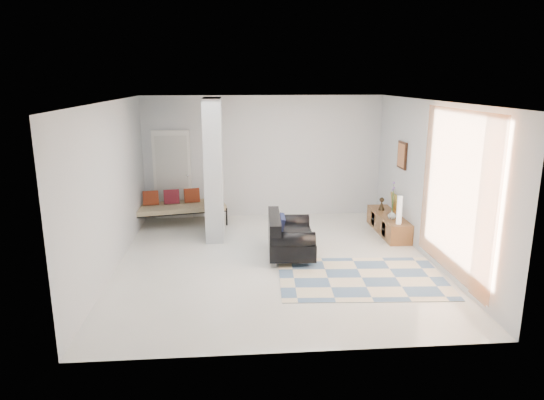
{
  "coord_description": "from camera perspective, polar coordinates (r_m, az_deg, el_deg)",
  "views": [
    {
      "loc": [
        -0.73,
        -8.1,
        3.15
      ],
      "look_at": [
        -0.0,
        0.6,
        0.97
      ],
      "focal_mm": 32.0,
      "sensor_mm": 36.0,
      "label": 1
    }
  ],
  "objects": [
    {
      "name": "daybed",
      "position": [
        10.98,
        -10.88,
        -0.68
      ],
      "size": [
        2.09,
        1.19,
        0.77
      ],
      "rotation": [
        0.0,
        0.0,
        0.19
      ],
      "color": "black",
      "rests_on": "floor"
    },
    {
      "name": "loveseat",
      "position": [
        8.86,
        1.87,
        -4.29
      ],
      "size": [
        0.88,
        1.42,
        0.76
      ],
      "rotation": [
        0.0,
        0.0,
        -0.06
      ],
      "color": "silver",
      "rests_on": "floor"
    },
    {
      "name": "wall_right",
      "position": [
        8.99,
        18.13,
        2.1
      ],
      "size": [
        0.0,
        6.0,
        6.0
      ],
      "primitive_type": "plane",
      "rotation": [
        1.57,
        0.0,
        -1.57
      ],
      "color": "silver",
      "rests_on": "ground"
    },
    {
      "name": "floor",
      "position": [
        8.72,
        0.36,
        -7.15
      ],
      "size": [
        6.0,
        6.0,
        0.0
      ],
      "primitive_type": "plane",
      "color": "silver",
      "rests_on": "ground"
    },
    {
      "name": "ceiling",
      "position": [
        8.14,
        0.39,
        11.56
      ],
      "size": [
        6.0,
        6.0,
        0.0
      ],
      "primitive_type": "plane",
      "rotation": [
        3.14,
        0.0,
        0.0
      ],
      "color": "white",
      "rests_on": "wall_back"
    },
    {
      "name": "wall_back",
      "position": [
        11.26,
        -1.0,
        5.09
      ],
      "size": [
        6.0,
        0.0,
        6.0
      ],
      "primitive_type": "plane",
      "rotation": [
        1.57,
        0.0,
        0.0
      ],
      "color": "silver",
      "rests_on": "ground"
    },
    {
      "name": "wall_left",
      "position": [
        8.53,
        -18.37,
        1.46
      ],
      "size": [
        0.0,
        6.0,
        6.0
      ],
      "primitive_type": "plane",
      "rotation": [
        1.57,
        0.0,
        1.57
      ],
      "color": "silver",
      "rests_on": "ground"
    },
    {
      "name": "vase",
      "position": [
        10.08,
        13.92,
        -1.7
      ],
      "size": [
        0.17,
        0.17,
        0.18
      ],
      "primitive_type": "imported",
      "rotation": [
        0.0,
        0.0,
        0.03
      ],
      "color": "silver",
      "rests_on": "media_console"
    },
    {
      "name": "wall_art",
      "position": [
        10.23,
        15.06,
        5.11
      ],
      "size": [
        0.04,
        0.45,
        0.55
      ],
      "primitive_type": "cube",
      "color": "#32190D",
      "rests_on": "wall_right"
    },
    {
      "name": "bronze_figurine",
      "position": [
        10.71,
        12.77,
        -0.45
      ],
      "size": [
        0.15,
        0.15,
        0.28
      ],
      "primitive_type": null,
      "rotation": [
        0.0,
        0.0,
        -0.1
      ],
      "color": "black",
      "rests_on": "media_console"
    },
    {
      "name": "hallway_door",
      "position": [
        11.34,
        -11.64,
        2.92
      ],
      "size": [
        0.85,
        0.06,
        2.04
      ],
      "primitive_type": "cube",
      "color": "white",
      "rests_on": "floor"
    },
    {
      "name": "area_rug",
      "position": [
        8.12,
        10.5,
        -8.99
      ],
      "size": [
        2.78,
        1.95,
        0.01
      ],
      "primitive_type": "cube",
      "rotation": [
        0.0,
        0.0,
        -0.06
      ],
      "color": "beige",
      "rests_on": "floor"
    },
    {
      "name": "media_console",
      "position": [
        10.47,
        13.53,
        -2.7
      ],
      "size": [
        0.45,
        1.69,
        0.8
      ],
      "color": "brown",
      "rests_on": "floor"
    },
    {
      "name": "cylinder_lamp",
      "position": [
        9.75,
        14.76,
        -1.14
      ],
      "size": [
        0.1,
        0.1,
        0.56
      ],
      "primitive_type": "cylinder",
      "color": "silver",
      "rests_on": "media_console"
    },
    {
      "name": "curtain",
      "position": [
        7.92,
        20.78,
        0.7
      ],
      "size": [
        0.0,
        2.55,
        2.55
      ],
      "primitive_type": "plane",
      "rotation": [
        1.57,
        0.0,
        1.57
      ],
      "color": "orange",
      "rests_on": "wall_right"
    },
    {
      "name": "wall_front",
      "position": [
        5.44,
        3.22,
        -4.77
      ],
      "size": [
        6.0,
        0.0,
        6.0
      ],
      "primitive_type": "plane",
      "rotation": [
        -1.57,
        0.0,
        0.0
      ],
      "color": "silver",
      "rests_on": "ground"
    },
    {
      "name": "partition_column",
      "position": [
        9.86,
        -6.86,
        3.71
      ],
      "size": [
        0.35,
        1.2,
        2.8
      ],
      "primitive_type": "cube",
      "color": "silver",
      "rests_on": "floor"
    }
  ]
}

